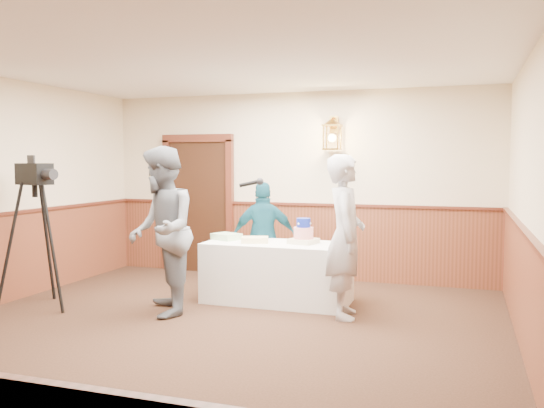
{
  "coord_description": "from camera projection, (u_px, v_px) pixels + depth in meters",
  "views": [
    {
      "loc": [
        2.43,
        -4.87,
        1.77
      ],
      "look_at": [
        0.23,
        1.7,
        1.25
      ],
      "focal_mm": 38.0,
      "sensor_mm": 36.0,
      "label": 1
    }
  ],
  "objects": [
    {
      "name": "baker",
      "position": [
        345.0,
        236.0,
        6.48
      ],
      "size": [
        0.58,
        0.75,
        1.84
      ],
      "primitive_type": "imported",
      "rotation": [
        0.0,
        0.0,
        1.79
      ],
      "color": "#A9A8AE",
      "rests_on": "ground"
    },
    {
      "name": "display_table",
      "position": [
        277.0,
        272.0,
        7.2
      ],
      "size": [
        1.8,
        0.8,
        0.75
      ],
      "primitive_type": "cube",
      "color": "white",
      "rests_on": "ground"
    },
    {
      "name": "tiered_cake",
      "position": [
        303.0,
        234.0,
        7.11
      ],
      "size": [
        0.37,
        0.37,
        0.31
      ],
      "rotation": [
        0.0,
        0.0,
        -0.25
      ],
      "color": "beige",
      "rests_on": "display_table"
    },
    {
      "name": "sheet_cake_yellow",
      "position": [
        255.0,
        240.0,
        7.21
      ],
      "size": [
        0.39,
        0.34,
        0.07
      ],
      "primitive_type": "cube",
      "rotation": [
        0.0,
        0.0,
        0.31
      ],
      "color": "#F9D995",
      "rests_on": "display_table"
    },
    {
      "name": "interviewer",
      "position": [
        161.0,
        231.0,
        6.57
      ],
      "size": [
        1.64,
        1.19,
        1.94
      ],
      "rotation": [
        0.0,
        0.0,
        -1.03
      ],
      "color": "slate",
      "rests_on": "ground"
    },
    {
      "name": "assistant_p",
      "position": [
        264.0,
        237.0,
        7.72
      ],
      "size": [
        0.95,
        0.66,
        1.49
      ],
      "primitive_type": "imported",
      "rotation": [
        0.0,
        0.0,
        3.51
      ],
      "color": "#134859",
      "rests_on": "ground"
    },
    {
      "name": "ground",
      "position": [
        193.0,
        346.0,
        5.51
      ],
      "size": [
        7.0,
        7.0,
        0.0
      ],
      "primitive_type": "plane",
      "color": "black",
      "rests_on": "ground"
    },
    {
      "name": "room_shell",
      "position": [
        207.0,
        185.0,
        5.84
      ],
      "size": [
        6.02,
        7.02,
        2.81
      ],
      "color": "beige",
      "rests_on": "ground"
    },
    {
      "name": "sheet_cake_green",
      "position": [
        226.0,
        236.0,
        7.48
      ],
      "size": [
        0.41,
        0.38,
        0.08
      ],
      "primitive_type": "cube",
      "rotation": [
        0.0,
        0.0,
        -0.42
      ],
      "color": "#90CD90",
      "rests_on": "display_table"
    },
    {
      "name": "tv_camera_rig",
      "position": [
        37.0,
        244.0,
        6.88
      ],
      "size": [
        0.68,
        0.64,
        1.74
      ],
      "rotation": [
        0.0,
        0.0,
        -0.24
      ],
      "color": "black",
      "rests_on": "ground"
    }
  ]
}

